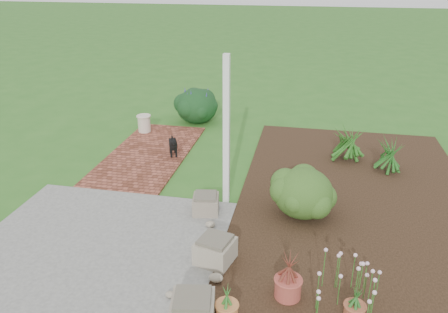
% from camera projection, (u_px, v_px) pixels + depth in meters
% --- Properties ---
extents(ground, '(80.00, 80.00, 0.00)m').
position_uv_depth(ground, '(208.00, 202.00, 7.41)').
color(ground, '#2D651F').
rests_on(ground, ground).
extents(concrete_patio, '(3.50, 3.50, 0.04)m').
position_uv_depth(concrete_patio, '(91.00, 254.00, 6.06)').
color(concrete_patio, '#626260').
rests_on(concrete_patio, ground).
extents(brick_path, '(1.60, 3.50, 0.04)m').
position_uv_depth(brick_path, '(149.00, 154.00, 9.28)').
color(brick_path, '#5A2B1C').
rests_on(brick_path, ground).
extents(garden_bed, '(4.00, 7.00, 0.03)m').
position_uv_depth(garden_bed, '(358.00, 202.00, 7.40)').
color(garden_bed, black).
rests_on(garden_bed, ground).
extents(veranda_post, '(0.10, 0.10, 2.50)m').
position_uv_depth(veranda_post, '(226.00, 133.00, 6.94)').
color(veranda_post, white).
rests_on(veranda_post, ground).
extents(stone_trough_near, '(0.55, 0.55, 0.31)m').
position_uv_depth(stone_trough_near, '(193.00, 312.00, 4.81)').
color(stone_trough_near, '#796C5C').
rests_on(stone_trough_near, concrete_patio).
extents(stone_trough_mid, '(0.56, 0.56, 0.31)m').
position_uv_depth(stone_trough_mid, '(215.00, 251.00, 5.83)').
color(stone_trough_mid, gray).
rests_on(stone_trough_mid, concrete_patio).
extents(stone_trough_far, '(0.47, 0.47, 0.27)m').
position_uv_depth(stone_trough_far, '(206.00, 204.00, 7.01)').
color(stone_trough_far, '#716757').
rests_on(stone_trough_far, concrete_patio).
extents(black_dog, '(0.28, 0.48, 0.43)m').
position_uv_depth(black_dog, '(173.00, 144.00, 9.04)').
color(black_dog, black).
rests_on(black_dog, brick_path).
extents(cream_ceramic_urn, '(0.33, 0.33, 0.40)m').
position_uv_depth(cream_ceramic_urn, '(144.00, 124.00, 10.40)').
color(cream_ceramic_urn, beige).
rests_on(cream_ceramic_urn, brick_path).
extents(evergreen_shrub, '(1.09, 1.09, 0.80)m').
position_uv_depth(evergreen_shrub, '(303.00, 192.00, 6.86)').
color(evergreen_shrub, '#1B400F').
rests_on(evergreen_shrub, garden_bed).
extents(agapanthus_clump_back, '(0.98, 0.98, 0.78)m').
position_uv_depth(agapanthus_clump_back, '(390.00, 152.00, 8.34)').
color(agapanthus_clump_back, '#133912').
rests_on(agapanthus_clump_back, garden_bed).
extents(agapanthus_clump_front, '(1.21, 1.21, 0.83)m').
position_uv_depth(agapanthus_clump_front, '(348.00, 140.00, 8.84)').
color(agapanthus_clump_front, '#1C420F').
rests_on(agapanthus_clump_front, garden_bed).
extents(pink_flower_patch, '(0.97, 0.97, 0.56)m').
position_uv_depth(pink_flower_patch, '(352.00, 287.00, 5.00)').
color(pink_flower_patch, '#113D0F').
rests_on(pink_flower_patch, garden_bed).
extents(terracotta_pot_bronze, '(0.37, 0.37, 0.26)m').
position_uv_depth(terracotta_pot_bronze, '(288.00, 288.00, 5.22)').
color(terracotta_pot_bronze, '#A14136').
rests_on(terracotta_pot_bronze, garden_bed).
extents(terracotta_pot_small_left, '(0.28, 0.28, 0.19)m').
position_uv_depth(terracotta_pot_small_left, '(354.00, 312.00, 4.90)').
color(terracotta_pot_small_left, brown).
rests_on(terracotta_pot_small_left, garden_bed).
extents(terracotta_pot_small_right, '(0.30, 0.30, 0.21)m').
position_uv_depth(terracotta_pot_small_right, '(227.00, 311.00, 4.89)').
color(terracotta_pot_small_right, '#B8723E').
rests_on(terracotta_pot_small_right, garden_bed).
extents(purple_flowering_bush, '(1.30, 1.30, 0.89)m').
position_uv_depth(purple_flowering_bush, '(197.00, 105.00, 11.07)').
color(purple_flowering_bush, black).
rests_on(purple_flowering_bush, ground).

